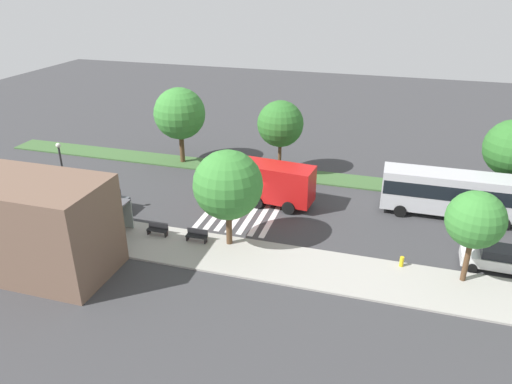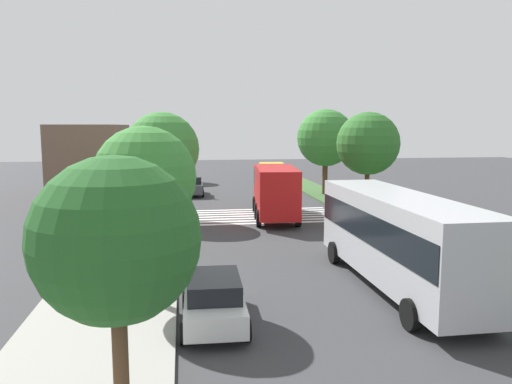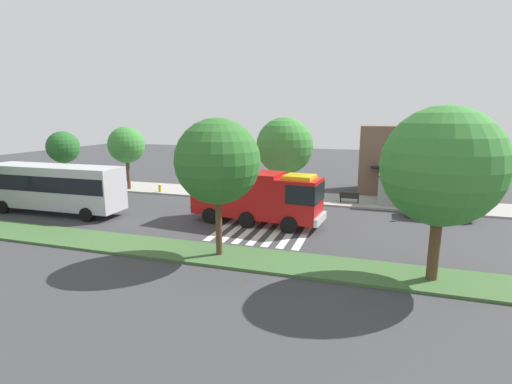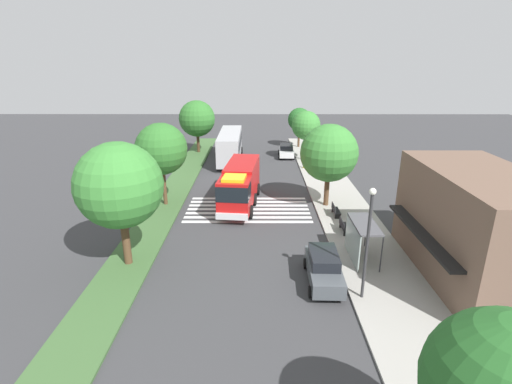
{
  "view_description": "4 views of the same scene",
  "coord_description": "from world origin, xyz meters",
  "px_view_note": "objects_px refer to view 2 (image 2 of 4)",
  "views": [
    {
      "loc": [
        -10.7,
        34.99,
        18.14
      ],
      "look_at": [
        -0.41,
        0.65,
        1.53
      ],
      "focal_mm": 33.49,
      "sensor_mm": 36.0,
      "label": 1
    },
    {
      "loc": [
        -33.46,
        5.53,
        6.27
      ],
      "look_at": [
        1.09,
        0.36,
        1.63
      ],
      "focal_mm": 34.72,
      "sensor_mm": 36.0,
      "label": 2
    },
    {
      "loc": [
        7.17,
        -25.01,
        7.41
      ],
      "look_at": [
        -1.27,
        1.92,
        1.66
      ],
      "focal_mm": 26.66,
      "sensor_mm": 36.0,
      "label": 3
    },
    {
      "loc": [
        31.2,
        0.77,
        12.25
      ],
      "look_at": [
        -0.83,
        0.67,
        1.11
      ],
      "focal_mm": 26.85,
      "sensor_mm": 36.0,
      "label": 4
    }
  ],
  "objects_px": {
    "median_tree_center": "(326,138)",
    "sidewalk_tree_far_west": "(116,241)",
    "parked_car_west": "(214,299)",
    "sidewalk_tree_west": "(145,178)",
    "fire_truck": "(274,188)",
    "sidewalk_tree_center": "(162,149)",
    "transit_bus": "(398,234)",
    "parked_car_mid": "(193,185)",
    "fire_hydrant": "(166,261)",
    "street_lamp": "(172,153)",
    "sidewalk_tree_east": "(170,141)",
    "bench_west_of_shelter": "(160,206)",
    "bus_stop_shelter": "(163,178)",
    "median_tree_west": "(368,144)",
    "bench_near_shelter": "(162,200)"
  },
  "relations": [
    {
      "from": "bench_near_shelter",
      "to": "sidewalk_tree_center",
      "type": "relative_size",
      "value": 0.23
    },
    {
      "from": "sidewalk_tree_west",
      "to": "median_tree_west",
      "type": "relative_size",
      "value": 0.86
    },
    {
      "from": "fire_truck",
      "to": "median_tree_center",
      "type": "bearing_deg",
      "value": -27.06
    },
    {
      "from": "street_lamp",
      "to": "sidewalk_tree_east",
      "type": "distance_m",
      "value": 10.5
    },
    {
      "from": "sidewalk_tree_center",
      "to": "parked_car_mid",
      "type": "bearing_deg",
      "value": -10.34
    },
    {
      "from": "sidewalk_tree_west",
      "to": "sidewalk_tree_east",
      "type": "height_order",
      "value": "sidewalk_tree_east"
    },
    {
      "from": "median_tree_west",
      "to": "street_lamp",
      "type": "bearing_deg",
      "value": 44.48
    },
    {
      "from": "sidewalk_tree_center",
      "to": "median_tree_center",
      "type": "height_order",
      "value": "median_tree_center"
    },
    {
      "from": "fire_hydrant",
      "to": "street_lamp",
      "type": "bearing_deg",
      "value": 0.22
    },
    {
      "from": "bus_stop_shelter",
      "to": "median_tree_west",
      "type": "xyz_separation_m",
      "value": [
        -9.75,
        -14.47,
        3.19
      ]
    },
    {
      "from": "median_tree_center",
      "to": "sidewalk_tree_far_west",
      "type": "bearing_deg",
      "value": 157.31
    },
    {
      "from": "street_lamp",
      "to": "median_tree_west",
      "type": "bearing_deg",
      "value": -135.52
    },
    {
      "from": "fire_hydrant",
      "to": "median_tree_center",
      "type": "bearing_deg",
      "value": -31.51
    },
    {
      "from": "median_tree_west",
      "to": "sidewalk_tree_center",
      "type": "bearing_deg",
      "value": 89.25
    },
    {
      "from": "median_tree_west",
      "to": "fire_hydrant",
      "type": "relative_size",
      "value": 10.21
    },
    {
      "from": "fire_truck",
      "to": "sidewalk_tree_center",
      "type": "bearing_deg",
      "value": 95.98
    },
    {
      "from": "transit_bus",
      "to": "bus_stop_shelter",
      "type": "relative_size",
      "value": 3.14
    },
    {
      "from": "bench_west_of_shelter",
      "to": "median_tree_west",
      "type": "xyz_separation_m",
      "value": [
        -2.57,
        -14.49,
        4.49
      ]
    },
    {
      "from": "parked_car_mid",
      "to": "fire_hydrant",
      "type": "relative_size",
      "value": 6.68
    },
    {
      "from": "sidewalk_tree_center",
      "to": "fire_truck",
      "type": "bearing_deg",
      "value": -89.9
    },
    {
      "from": "fire_truck",
      "to": "parked_car_west",
      "type": "distance_m",
      "value": 18.9
    },
    {
      "from": "transit_bus",
      "to": "bench_near_shelter",
      "type": "xyz_separation_m",
      "value": [
        21.17,
        9.79,
        -1.58
      ]
    },
    {
      "from": "sidewalk_tree_far_west",
      "to": "sidewalk_tree_center",
      "type": "height_order",
      "value": "sidewalk_tree_center"
    },
    {
      "from": "parked_car_west",
      "to": "transit_bus",
      "type": "height_order",
      "value": "transit_bus"
    },
    {
      "from": "transit_bus",
      "to": "sidewalk_tree_east",
      "type": "relative_size",
      "value": 1.69
    },
    {
      "from": "parked_car_mid",
      "to": "median_tree_center",
      "type": "height_order",
      "value": "median_tree_center"
    },
    {
      "from": "parked_car_mid",
      "to": "sidewalk_tree_center",
      "type": "distance_m",
      "value": 12.84
    },
    {
      "from": "fire_truck",
      "to": "sidewalk_tree_center",
      "type": "height_order",
      "value": "sidewalk_tree_center"
    },
    {
      "from": "street_lamp",
      "to": "sidewalk_tree_far_west",
      "type": "bearing_deg",
      "value": 179.39
    },
    {
      "from": "sidewalk_tree_east",
      "to": "median_tree_center",
      "type": "xyz_separation_m",
      "value": [
        -14.09,
        -14.13,
        0.64
      ]
    },
    {
      "from": "bench_west_of_shelter",
      "to": "fire_hydrant",
      "type": "height_order",
      "value": "bench_west_of_shelter"
    },
    {
      "from": "parked_car_west",
      "to": "bench_west_of_shelter",
      "type": "height_order",
      "value": "parked_car_west"
    },
    {
      "from": "parked_car_west",
      "to": "bench_near_shelter",
      "type": "distance_m",
      "value": 23.79
    },
    {
      "from": "parked_car_west",
      "to": "sidewalk_tree_west",
      "type": "bearing_deg",
      "value": 46.55
    },
    {
      "from": "fire_truck",
      "to": "sidewalk_tree_center",
      "type": "relative_size",
      "value": 1.32
    },
    {
      "from": "bench_near_shelter",
      "to": "sidewalk_tree_center",
      "type": "bearing_deg",
      "value": -176.3
    },
    {
      "from": "sidewalk_tree_center",
      "to": "sidewalk_tree_east",
      "type": "distance_m",
      "value": 24.26
    },
    {
      "from": "sidewalk_tree_east",
      "to": "bench_west_of_shelter",
      "type": "bearing_deg",
      "value": 179.06
    },
    {
      "from": "parked_car_mid",
      "to": "sidewalk_tree_center",
      "type": "height_order",
      "value": "sidewalk_tree_center"
    },
    {
      "from": "parked_car_mid",
      "to": "bench_west_of_shelter",
      "type": "relative_size",
      "value": 2.92
    },
    {
      "from": "sidewalk_tree_far_west",
      "to": "parked_car_west",
      "type": "bearing_deg",
      "value": -21.62
    },
    {
      "from": "parked_car_mid",
      "to": "sidewalk_tree_west",
      "type": "xyz_separation_m",
      "value": [
        -27.93,
        2.2,
        3.58
      ]
    },
    {
      "from": "sidewalk_tree_center",
      "to": "bus_stop_shelter",
      "type": "bearing_deg",
      "value": 2.04
    },
    {
      "from": "bench_near_shelter",
      "to": "bench_west_of_shelter",
      "type": "bearing_deg",
      "value": 180.0
    },
    {
      "from": "parked_car_west",
      "to": "sidewalk_tree_east",
      "type": "height_order",
      "value": "sidewalk_tree_east"
    },
    {
      "from": "bench_west_of_shelter",
      "to": "sidewalk_tree_west",
      "type": "distance_m",
      "value": 18.68
    },
    {
      "from": "parked_car_west",
      "to": "transit_bus",
      "type": "relative_size",
      "value": 0.4
    },
    {
      "from": "bench_near_shelter",
      "to": "sidewalk_tree_west",
      "type": "height_order",
      "value": "sidewalk_tree_west"
    },
    {
      "from": "fire_truck",
      "to": "transit_bus",
      "type": "xyz_separation_m",
      "value": [
        -15.62,
        -1.89,
        0.13
      ]
    },
    {
      "from": "street_lamp",
      "to": "sidewalk_tree_center",
      "type": "height_order",
      "value": "sidewalk_tree_center"
    }
  ]
}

